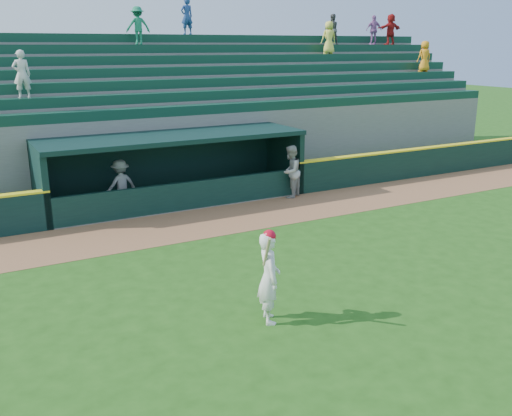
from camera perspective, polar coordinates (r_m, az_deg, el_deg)
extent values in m
plane|color=#204D13|center=(14.39, 3.08, -6.53)|extent=(120.00, 120.00, 0.00)
cube|color=brown|center=(18.48, -4.91, -1.38)|extent=(40.00, 3.00, 0.01)
cube|color=black|center=(26.72, 18.33, 4.60)|extent=(15.50, 0.30, 1.20)
cube|color=yellow|center=(26.61, 18.45, 5.93)|extent=(15.50, 0.32, 0.06)
imported|color=#A6A6A0|center=(21.22, 3.47, 3.65)|extent=(1.20, 1.15, 1.96)
imported|color=#ABABA5|center=(20.26, -13.36, 2.31)|extent=(1.23, 0.87, 1.73)
cube|color=slate|center=(20.97, -8.02, 0.67)|extent=(9.00, 2.60, 0.04)
cube|color=black|center=(19.62, -20.79, 2.11)|extent=(0.20, 2.60, 2.30)
cube|color=black|center=(22.68, 2.82, 4.91)|extent=(0.20, 2.60, 2.30)
cube|color=black|center=(21.90, -9.35, 4.31)|extent=(9.40, 0.20, 2.30)
cube|color=black|center=(20.48, -8.27, 7.05)|extent=(9.40, 2.80, 0.16)
cube|color=black|center=(19.75, -6.81, 1.19)|extent=(9.00, 0.16, 1.00)
cube|color=brown|center=(21.64, -8.80, 1.75)|extent=(8.40, 0.45, 0.10)
cube|color=slate|center=(22.33, -9.84, 5.31)|extent=(34.00, 0.85, 2.91)
cube|color=#0F3828|center=(21.98, -9.94, 9.45)|extent=(34.00, 0.60, 0.36)
cube|color=slate|center=(23.09, -10.56, 6.19)|extent=(34.00, 0.85, 3.36)
cube|color=#0F3828|center=(22.74, -10.70, 10.76)|extent=(34.00, 0.60, 0.36)
cube|color=slate|center=(23.85, -11.24, 7.01)|extent=(34.00, 0.85, 3.81)
cube|color=#0F3828|center=(23.51, -11.43, 11.99)|extent=(34.00, 0.60, 0.36)
cube|color=slate|center=(24.62, -11.88, 7.78)|extent=(34.00, 0.85, 4.26)
cube|color=#0F3828|center=(24.30, -12.11, 13.14)|extent=(34.00, 0.60, 0.36)
cube|color=slate|center=(25.40, -12.48, 8.50)|extent=(34.00, 0.85, 4.71)
cube|color=#0F3828|center=(25.10, -12.76, 14.21)|extent=(34.00, 0.60, 0.36)
cube|color=slate|center=(26.19, -13.05, 9.18)|extent=(34.00, 0.85, 5.16)
cube|color=#0F3828|center=(25.91, -13.37, 15.22)|extent=(34.00, 0.60, 0.36)
cube|color=slate|center=(26.98, -13.59, 9.81)|extent=(34.00, 0.85, 5.61)
cube|color=#0F3828|center=(26.73, -13.95, 16.16)|extent=(34.00, 0.60, 0.36)
cube|color=slate|center=(27.53, -13.91, 9.91)|extent=(34.50, 0.30, 5.61)
imported|color=orange|center=(31.48, 16.49, 14.34)|extent=(0.81, 0.59, 1.54)
imported|color=#A91A1A|center=(33.25, 13.30, 17.00)|extent=(1.51, 0.53, 1.61)
imported|color=navy|center=(27.87, -6.93, 18.50)|extent=(0.62, 0.43, 1.61)
imported|color=#4F4F4F|center=(30.81, 7.59, 17.29)|extent=(0.79, 0.65, 1.50)
imported|color=#1A7550|center=(26.17, -11.73, 17.43)|extent=(1.06, 0.67, 1.57)
imported|color=#D8D14C|center=(29.66, 7.30, 16.55)|extent=(0.84, 0.61, 1.58)
imported|color=#A663A9|center=(32.50, 11.70, 17.04)|extent=(0.95, 0.57, 1.51)
imported|color=silver|center=(21.73, -22.38, 12.27)|extent=(0.60, 0.40, 1.63)
imported|color=white|center=(11.66, 1.31, -6.97)|extent=(0.64, 0.80, 1.92)
sphere|color=red|center=(11.34, 1.34, -2.83)|extent=(0.27, 0.27, 0.27)
cylinder|color=tan|center=(11.15, 1.09, -4.42)|extent=(0.22, 0.51, 0.76)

